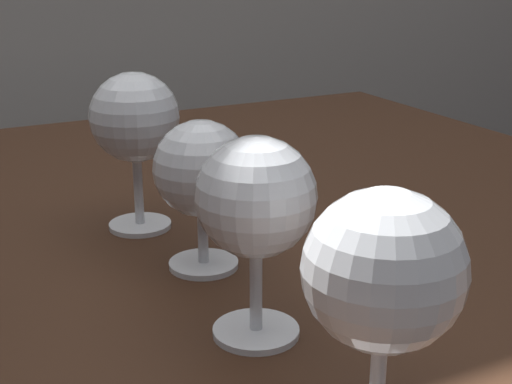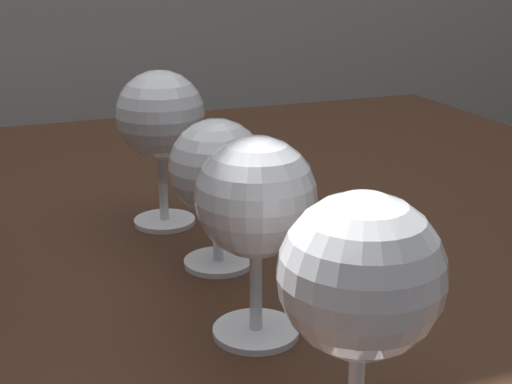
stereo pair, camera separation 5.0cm
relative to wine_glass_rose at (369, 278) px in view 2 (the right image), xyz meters
name	(u,v)px [view 2 (the right image)]	position (x,y,z in m)	size (l,w,h in m)	color
dining_table	(179,308)	(0.00, 0.38, -0.20)	(1.18, 0.98, 0.77)	#382114
wine_glass_rose	(369,278)	(0.00, 0.00, 0.00)	(0.09, 0.09, 0.15)	white
wine_glass_empty	(256,202)	(-0.01, 0.14, 0.00)	(0.08, 0.08, 0.15)	white
wine_glass_white	(217,169)	(0.00, 0.26, -0.01)	(0.08, 0.08, 0.13)	white
wine_glass_chardonnay	(160,117)	(-0.02, 0.38, 0.01)	(0.09, 0.09, 0.15)	white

